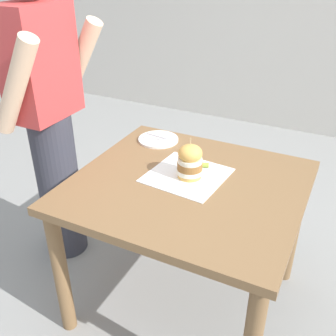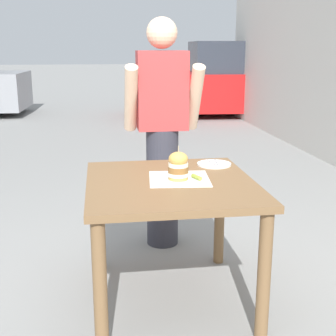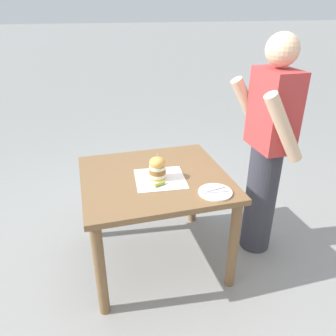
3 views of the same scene
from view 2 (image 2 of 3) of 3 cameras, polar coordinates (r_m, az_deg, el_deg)
The scene contains 8 objects.
ground_plane at distance 2.95m, azimuth 0.29°, elevation -15.64°, with size 80.00×80.00×0.00m, color gray.
patio_table at distance 2.69m, azimuth 0.31°, elevation -4.00°, with size 0.95×1.02×0.75m.
serving_paper at distance 2.69m, azimuth 1.38°, elevation -1.33°, with size 0.34×0.34×0.00m, color white.
sandwich at distance 2.65m, azimuth 1.26°, elevation 0.26°, with size 0.12×0.12×0.20m.
pickle_spear at distance 2.67m, azimuth 3.52°, elevation -1.14°, with size 0.02×0.02×0.08m, color #8EA83D.
side_plate_with_forks at distance 3.03m, azimuth 5.65°, elevation 0.49°, with size 0.22×0.22×0.02m.
diner_across_table at distance 3.45m, azimuth -0.70°, elevation 4.52°, with size 0.55×0.35×1.69m.
parked_car_mid_block at distance 10.62m, azimuth 8.05°, elevation 10.29°, with size 4.30×2.04×1.60m.
Camera 2 is at (-0.38, -2.52, 1.49)m, focal length 50.00 mm.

